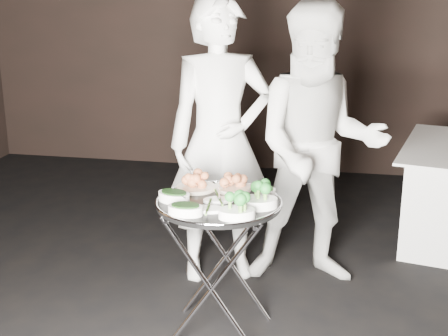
% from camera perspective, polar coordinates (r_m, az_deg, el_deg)
% --- Properties ---
extents(wall_back, '(6.00, 0.05, 3.00)m').
position_cam_1_polar(wall_back, '(6.48, 4.04, 12.88)').
color(wall_back, black).
rests_on(wall_back, floor).
extents(tray_stand, '(0.54, 0.46, 0.79)m').
position_cam_1_polar(tray_stand, '(3.48, -0.47, -8.68)').
color(tray_stand, silver).
rests_on(tray_stand, floor).
extents(serving_tray, '(0.68, 0.68, 0.04)m').
position_cam_1_polar(serving_tray, '(3.34, -0.49, -3.20)').
color(serving_tray, black).
rests_on(serving_tray, tray_stand).
extents(potato_plate_a, '(0.22, 0.22, 0.08)m').
position_cam_1_polar(potato_plate_a, '(3.52, -2.60, -1.40)').
color(potato_plate_a, beige).
rests_on(potato_plate_a, serving_tray).
extents(potato_plate_b, '(0.21, 0.21, 0.08)m').
position_cam_1_polar(potato_plate_b, '(3.52, 0.76, -1.42)').
color(potato_plate_b, beige).
rests_on(potato_plate_b, serving_tray).
extents(greens_bowl, '(0.12, 0.12, 0.07)m').
position_cam_1_polar(greens_bowl, '(3.41, 3.77, -2.11)').
color(greens_bowl, white).
rests_on(greens_bowl, serving_tray).
extents(asparagus_plate_a, '(0.19, 0.15, 0.03)m').
position_cam_1_polar(asparagus_plate_a, '(3.33, -0.48, -2.84)').
color(asparagus_plate_a, white).
rests_on(asparagus_plate_a, serving_tray).
extents(asparagus_plate_b, '(0.18, 0.11, 0.04)m').
position_cam_1_polar(asparagus_plate_b, '(3.20, -1.44, -3.69)').
color(asparagus_plate_b, white).
rests_on(asparagus_plate_b, serving_tray).
extents(spinach_bowl_a, '(0.21, 0.17, 0.08)m').
position_cam_1_polar(spinach_bowl_a, '(3.34, -4.59, -2.49)').
color(spinach_bowl_a, white).
rests_on(spinach_bowl_a, serving_tray).
extents(spinach_bowl_b, '(0.18, 0.12, 0.07)m').
position_cam_1_polar(spinach_bowl_b, '(3.15, -3.56, -3.69)').
color(spinach_bowl_b, white).
rests_on(spinach_bowl_b, serving_tray).
extents(broccoli_bowl_a, '(0.23, 0.20, 0.08)m').
position_cam_1_polar(broccoli_bowl_a, '(3.25, 3.17, -2.98)').
color(broccoli_bowl_a, white).
rests_on(broccoli_bowl_a, serving_tray).
extents(broccoli_bowl_b, '(0.22, 0.18, 0.08)m').
position_cam_1_polar(broccoli_bowl_b, '(3.10, 1.18, -3.97)').
color(broccoli_bowl_b, white).
rests_on(broccoli_bowl_b, serving_tray).
extents(serving_utensils, '(0.57, 0.40, 0.01)m').
position_cam_1_polar(serving_utensils, '(3.39, 0.02, -1.96)').
color(serving_utensils, silver).
rests_on(serving_utensils, serving_tray).
extents(waiter_left, '(0.80, 0.67, 1.87)m').
position_cam_1_polar(waiter_left, '(4.05, -0.34, 2.43)').
color(waiter_left, white).
rests_on(waiter_left, floor).
extents(waiter_right, '(0.99, 0.82, 1.84)m').
position_cam_1_polar(waiter_right, '(4.03, 8.61, 1.88)').
color(waiter_right, white).
rests_on(waiter_right, floor).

